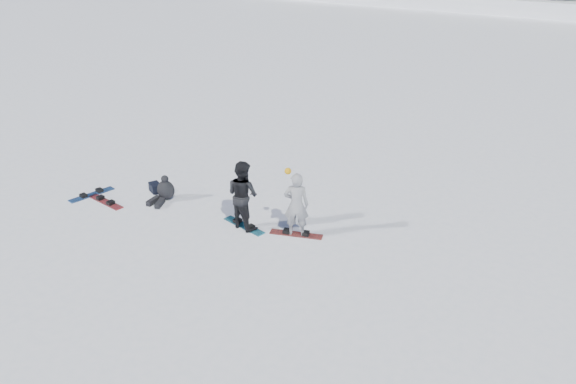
# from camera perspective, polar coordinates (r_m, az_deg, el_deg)

# --- Properties ---
(ground) EXTENTS (420.00, 420.00, 0.00)m
(ground) POSITION_cam_1_polar(r_m,az_deg,el_deg) (16.13, -6.08, -3.92)
(ground) COLOR white
(ground) RESTS_ON ground
(snowboarder_woman) EXTENTS (0.82, 0.71, 2.04)m
(snowboarder_woman) POSITION_cam_1_polar(r_m,az_deg,el_deg) (15.39, 0.85, -1.28)
(snowboarder_woman) COLOR #A2A2A7
(snowboarder_woman) RESTS_ON ground
(snowboarder_man) EXTENTS (1.08, 0.89, 2.02)m
(snowboarder_man) POSITION_cam_1_polar(r_m,az_deg,el_deg) (15.86, -4.62, -0.27)
(snowboarder_man) COLOR black
(snowboarder_man) RESTS_ON ground
(seated_rider) EXTENTS (0.71, 1.04, 0.82)m
(seated_rider) POSITION_cam_1_polar(r_m,az_deg,el_deg) (18.10, -12.42, 0.13)
(seated_rider) COLOR black
(seated_rider) RESTS_ON ground
(gear_bag) EXTENTS (0.53, 0.46, 0.30)m
(gear_bag) POSITION_cam_1_polar(r_m,az_deg,el_deg) (18.80, -13.34, 0.45)
(gear_bag) COLOR black
(gear_bag) RESTS_ON ground
(snowboard_woman) EXTENTS (1.51, 0.77, 0.03)m
(snowboard_woman) POSITION_cam_1_polar(r_m,az_deg,el_deg) (15.83, 0.83, -4.31)
(snowboard_woman) COLOR maroon
(snowboard_woman) RESTS_ON ground
(snowboard_man) EXTENTS (1.53, 0.55, 0.03)m
(snowboard_man) POSITION_cam_1_polar(r_m,az_deg,el_deg) (16.31, -4.50, -3.43)
(snowboard_man) COLOR #19718B
(snowboard_man) RESTS_ON ground
(snowboard_loose_a) EXTENTS (0.55, 1.53, 0.03)m
(snowboard_loose_a) POSITION_cam_1_polar(r_m,az_deg,el_deg) (19.20, -19.32, -0.25)
(snowboard_loose_a) COLOR navy
(snowboard_loose_a) RESTS_ON ground
(snowboard_loose_b) EXTENTS (1.52, 0.44, 0.03)m
(snowboard_loose_b) POSITION_cam_1_polar(r_m,az_deg,el_deg) (18.55, -18.03, -0.96)
(snowboard_loose_b) COLOR maroon
(snowboard_loose_b) RESTS_ON ground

